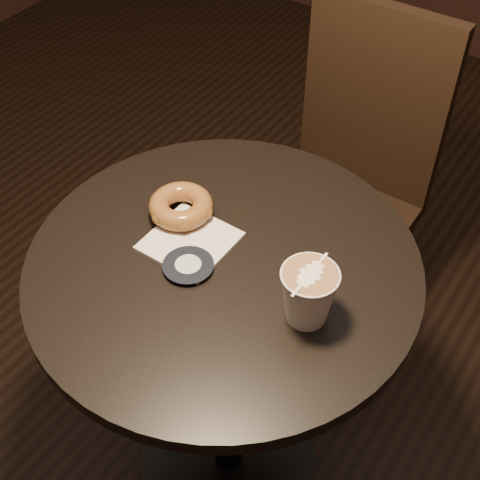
# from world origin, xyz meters

# --- Properties ---
(cafe_table) EXTENTS (0.70, 0.70, 0.75)m
(cafe_table) POSITION_xyz_m (0.00, 0.00, 0.55)
(cafe_table) COLOR black
(cafe_table) RESTS_ON ground
(chair) EXTENTS (0.37, 0.37, 0.93)m
(chair) POSITION_xyz_m (-0.04, 0.61, 0.52)
(chair) COLOR black
(chair) RESTS_ON ground
(pastry_bag) EXTENTS (0.15, 0.15, 0.01)m
(pastry_bag) POSITION_xyz_m (-0.07, 0.00, 0.75)
(pastry_bag) COLOR silver
(pastry_bag) RESTS_ON cafe_table
(doughnut) EXTENTS (0.12, 0.12, 0.04)m
(doughnut) POSITION_xyz_m (-0.13, 0.05, 0.78)
(doughnut) COLOR brown
(doughnut) RESTS_ON pastry_bag
(latte_cup) EXTENTS (0.09, 0.09, 0.10)m
(latte_cup) POSITION_xyz_m (0.18, -0.02, 0.80)
(latte_cup) COLOR silver
(latte_cup) RESTS_ON cafe_table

